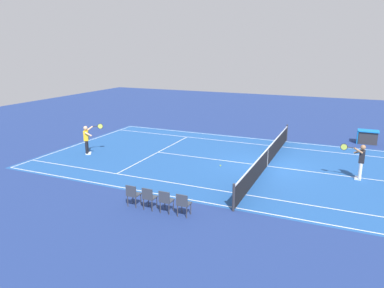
{
  "coord_description": "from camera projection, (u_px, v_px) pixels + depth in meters",
  "views": [
    {
      "loc": [
        -3.55,
        17.68,
        5.84
      ],
      "look_at": [
        3.97,
        0.6,
        0.9
      ],
      "focal_mm": 33.65,
      "sensor_mm": 36.0,
      "label": 1
    }
  ],
  "objects": [
    {
      "name": "tennis_player_near",
      "position": [
        87.0,
        138.0,
        20.4
      ],
      "size": [
        0.82,
        1.03,
        1.7
      ],
      "color": "black",
      "rests_on": "ground_plane"
    },
    {
      "name": "spectator_chair_0",
      "position": [
        183.0,
        203.0,
        12.83
      ],
      "size": [
        0.44,
        0.44,
        0.88
      ],
      "color": "#38383D",
      "rests_on": "ground_plane"
    },
    {
      "name": "court_slab",
      "position": [
        267.0,
        166.0,
        18.52
      ],
      "size": [
        24.2,
        11.4,
        0.0
      ],
      "primitive_type": "cube",
      "color": "#1E4C93",
      "rests_on": "ground_plane"
    },
    {
      "name": "spectator_chair_3",
      "position": [
        133.0,
        194.0,
        13.65
      ],
      "size": [
        0.44,
        0.44,
        0.88
      ],
      "color": "#38383D",
      "rests_on": "ground_plane"
    },
    {
      "name": "tennis_player_far",
      "position": [
        361.0,
        160.0,
        16.42
      ],
      "size": [
        1.08,
        0.78,
        1.7
      ],
      "color": "white",
      "rests_on": "ground_plane"
    },
    {
      "name": "spectator_chair_2",
      "position": [
        149.0,
        197.0,
        13.38
      ],
      "size": [
        0.44,
        0.44,
        0.88
      ],
      "color": "#38383D",
      "rests_on": "ground_plane"
    },
    {
      "name": "tennis_net",
      "position": [
        268.0,
        157.0,
        18.4
      ],
      "size": [
        0.1,
        11.7,
        1.08
      ],
      "color": "#2D2D33",
      "rests_on": "ground_plane"
    },
    {
      "name": "tennis_ball",
      "position": [
        220.0,
        166.0,
        18.5
      ],
      "size": [
        0.07,
        0.07,
        0.07
      ],
      "primitive_type": "sphere",
      "color": "#CCE01E",
      "rests_on": "ground_plane"
    },
    {
      "name": "spectator_chair_1",
      "position": [
        166.0,
        200.0,
        13.1
      ],
      "size": [
        0.44,
        0.44,
        0.88
      ],
      "color": "#38383D",
      "rests_on": "ground_plane"
    },
    {
      "name": "ground_plane",
      "position": [
        267.0,
        166.0,
        18.52
      ],
      "size": [
        60.0,
        60.0,
        0.0
      ],
      "primitive_type": "plane",
      "color": "navy"
    },
    {
      "name": "equipment_cart_tarped",
      "position": [
        367.0,
        137.0,
        22.87
      ],
      "size": [
        1.25,
        0.84,
        0.85
      ],
      "color": "#2D2D33",
      "rests_on": "ground_plane"
    },
    {
      "name": "court_line_markings",
      "position": [
        267.0,
        166.0,
        18.52
      ],
      "size": [
        23.85,
        11.05,
        0.01
      ],
      "color": "white",
      "rests_on": "ground_plane"
    }
  ]
}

